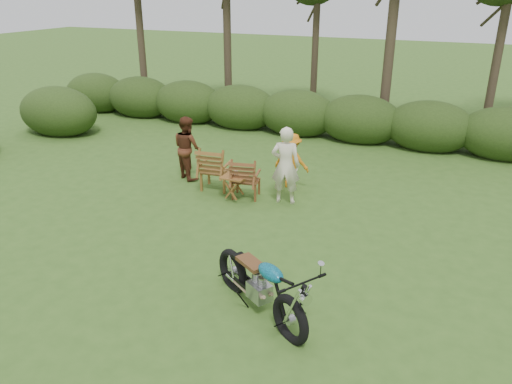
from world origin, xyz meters
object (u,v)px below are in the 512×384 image
at_px(lawn_chair_left, 217,189).
at_px(adult_a, 285,202).
at_px(side_table, 234,188).
at_px(child, 291,186).
at_px(adult_b, 189,177).
at_px(motorcycle, 259,310).
at_px(lawn_chair_right, 246,197).
at_px(cup, 236,174).

relative_size(lawn_chair_left, adult_a, 0.61).
xyz_separation_m(side_table, adult_a, (1.07, 0.32, -0.28)).
distance_m(adult_a, child, 0.94).
relative_size(adult_b, child, 1.19).
height_order(lawn_chair_left, adult_b, adult_b).
bearing_deg(side_table, adult_a, 16.40).
height_order(adult_a, child, adult_a).
relative_size(lawn_chair_left, child, 0.80).
bearing_deg(motorcycle, side_table, 153.53).
distance_m(lawn_chair_right, lawn_chair_left, 0.86).
distance_m(lawn_chair_right, adult_b, 1.89).
bearing_deg(cup, lawn_chair_right, 51.92).
bearing_deg(lawn_chair_left, motorcycle, 118.20).
xyz_separation_m(lawn_chair_left, adult_a, (1.74, -0.10, 0.00)).
distance_m(adult_b, child, 2.55).
xyz_separation_m(motorcycle, lawn_chair_right, (-1.94, 3.77, 0.00)).
relative_size(lawn_chair_right, side_table, 1.70).
relative_size(lawn_chair_right, cup, 7.39).
distance_m(side_table, child, 1.54).
relative_size(motorcycle, side_table, 3.72).
bearing_deg(motorcycle, cup, 153.01).
bearing_deg(adult_b, side_table, -175.73).
bearing_deg(adult_b, cup, -174.28).
relative_size(cup, child, 0.10).
bearing_deg(motorcycle, child, 137.14).
height_order(lawn_chair_right, adult_b, adult_b).
xyz_separation_m(motorcycle, child, (-1.23, 4.76, 0.00)).
bearing_deg(lawn_chair_right, cup, 40.29).
xyz_separation_m(side_table, cup, (0.02, 0.04, 0.33)).
relative_size(motorcycle, adult_b, 1.34).
bearing_deg(motorcycle, adult_b, 163.57).
height_order(lawn_chair_left, adult_a, adult_a).
bearing_deg(child, motorcycle, 108.07).
height_order(motorcycle, lawn_chair_right, motorcycle).
bearing_deg(lawn_chair_right, child, -137.08).
height_order(side_table, child, child).
bearing_deg(side_table, adult_b, 154.22).
height_order(lawn_chair_right, cup, cup).
relative_size(lawn_chair_right, adult_a, 0.55).
xyz_separation_m(lawn_chair_left, child, (1.54, 0.82, 0.00)).
distance_m(lawn_chair_left, side_table, 0.83).
bearing_deg(motorcycle, lawn_chair_right, 149.84).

